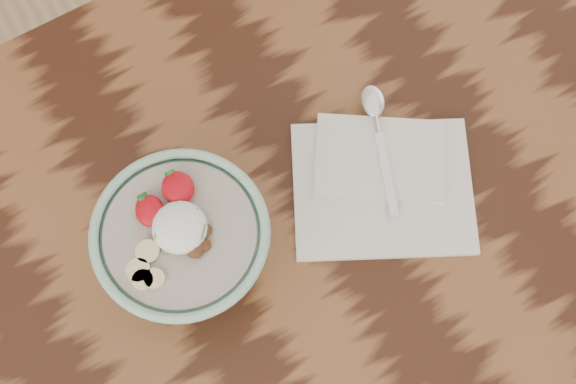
% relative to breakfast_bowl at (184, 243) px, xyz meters
% --- Properties ---
extents(table, '(1.60, 0.90, 0.75)m').
position_rel_breakfast_bowl_xyz_m(table, '(0.19, -0.04, -0.16)').
color(table, '#33180C').
rests_on(table, ground).
extents(breakfast_bowl, '(0.21, 0.21, 0.14)m').
position_rel_breakfast_bowl_xyz_m(breakfast_bowl, '(0.00, 0.00, 0.00)').
color(breakfast_bowl, '#8FC1A3').
rests_on(breakfast_bowl, table).
extents(napkin, '(0.30, 0.28, 0.01)m').
position_rel_breakfast_bowl_xyz_m(napkin, '(0.27, -0.04, -0.07)').
color(napkin, silver).
rests_on(napkin, table).
extents(spoon, '(0.09, 0.18, 0.01)m').
position_rel_breakfast_bowl_xyz_m(spoon, '(0.30, 0.04, -0.05)').
color(spoon, silver).
rests_on(spoon, napkin).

